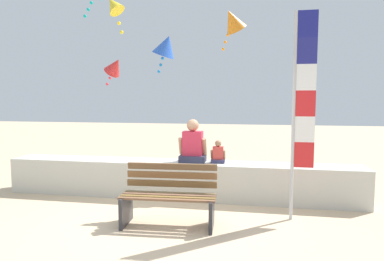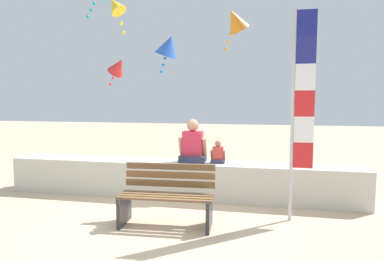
# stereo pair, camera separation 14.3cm
# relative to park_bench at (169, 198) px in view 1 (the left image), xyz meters

# --- Properties ---
(ground_plane) EXTENTS (40.00, 40.00, 0.00)m
(ground_plane) POSITION_rel_park_bench_xyz_m (-0.16, 0.14, -0.40)
(ground_plane) COLOR #CFB28E
(seawall_ledge) EXTENTS (6.72, 0.64, 0.68)m
(seawall_ledge) POSITION_rel_park_bench_xyz_m (-0.16, 1.43, -0.06)
(seawall_ledge) COLOR beige
(seawall_ledge) RESTS_ON ground
(park_bench) EXTENTS (1.43, 0.68, 0.88)m
(park_bench) POSITION_rel_park_bench_xyz_m (0.00, 0.00, 0.00)
(park_bench) COLOR brown
(park_bench) RESTS_ON ground
(person_adult) EXTENTS (0.53, 0.39, 0.81)m
(person_adult) POSITION_rel_park_bench_xyz_m (0.10, 1.46, 0.59)
(person_adult) COLOR #2B2E47
(person_adult) RESTS_ON seawall_ledge
(person_child) EXTENTS (0.28, 0.20, 0.42)m
(person_child) POSITION_rel_park_bench_xyz_m (0.58, 1.46, 0.44)
(person_child) COLOR #323154
(person_child) RESTS_ON seawall_ledge
(flag_banner) EXTENTS (0.34, 0.05, 3.17)m
(flag_banner) POSITION_rel_park_bench_xyz_m (1.91, 0.54, 1.42)
(flag_banner) COLOR #B7B7BC
(flag_banner) RESTS_ON ground
(kite_red) EXTENTS (0.83, 0.75, 0.92)m
(kite_red) POSITION_rel_park_bench_xyz_m (-2.82, 4.76, 2.43)
(kite_red) COLOR red
(kite_blue) EXTENTS (0.91, 0.83, 1.13)m
(kite_blue) POSITION_rel_park_bench_xyz_m (-1.14, 4.26, 2.89)
(kite_blue) COLOR blue
(kite_yellow) EXTENTS (0.56, 0.56, 0.83)m
(kite_yellow) POSITION_rel_park_bench_xyz_m (-1.86, 2.47, 3.52)
(kite_yellow) COLOR yellow
(kite_orange) EXTENTS (0.97, 0.96, 1.15)m
(kite_orange) POSITION_rel_park_bench_xyz_m (0.62, 4.70, 3.59)
(kite_orange) COLOR orange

